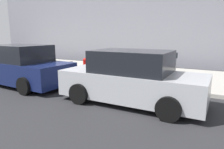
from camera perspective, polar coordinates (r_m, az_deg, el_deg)
ground_plane at (r=10.30m, az=-13.79°, el=-1.07°), size 40.00×40.00×0.00m
sidewalk_curb at (r=12.22m, az=-5.99°, el=1.42°), size 18.00×5.00×0.14m
suitcase_olive_0 at (r=8.65m, az=9.81°, el=0.30°), size 0.42×0.26×0.81m
suitcase_red_1 at (r=8.77m, az=6.98°, el=-0.01°), size 0.38×0.28×0.65m
suitcase_teal_2 at (r=9.00m, az=4.49°, el=0.06°), size 0.43×0.25×0.83m
suitcase_maroon_3 at (r=9.15m, az=1.71°, el=0.51°), size 0.42×0.26×0.64m
suitcase_black_4 at (r=9.39m, az=-0.45°, el=1.11°), size 0.35×0.19×0.75m
suitcase_silver_5 at (r=9.52m, az=-3.00°, el=1.16°), size 0.41×0.24×0.92m
fire_hydrant at (r=10.04m, az=-7.44°, el=2.25°), size 0.39×0.21×0.85m
bollard_post at (r=10.38m, az=-11.13°, el=1.77°), size 0.13×0.13×0.66m
parking_meter at (r=8.54m, az=17.19°, el=2.88°), size 0.12×0.09×1.27m
parked_car_silver_0 at (r=6.36m, az=5.41°, el=-1.21°), size 4.41×1.97×1.64m
parked_car_navy_1 at (r=9.49m, az=-23.99°, el=2.09°), size 4.71×2.24×1.68m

